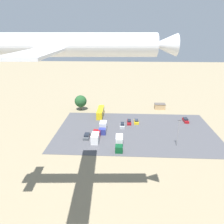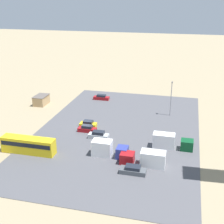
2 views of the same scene
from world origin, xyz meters
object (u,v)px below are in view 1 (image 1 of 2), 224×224
bus (100,112)px  parked_car_4 (136,122)px  parked_car_2 (122,125)px  parked_truck_2 (96,137)px  parked_truck_0 (119,143)px  parked_car_3 (129,122)px  parked_car_1 (186,120)px  airplane (61,45)px  shed_building (160,106)px  parked_car_0 (87,136)px  parked_truck_1 (103,127)px

bus → parked_car_4: bus is taller
parked_car_2 → parked_truck_2: (9.18, 11.89, 0.66)m
parked_truck_0 → parked_truck_2: parked_truck_0 is taller
parked_car_3 → parked_car_1: bearing=-172.1°
airplane → shed_building: bearing=154.7°
parked_car_0 → parked_car_3: parked_car_3 is taller
shed_building → parked_car_1: (-8.39, 15.86, -0.63)m
parked_car_0 → parked_truck_1: 8.04m
parked_car_4 → bus: bearing=154.4°
parked_car_4 → parked_truck_2: 22.01m
parked_truck_2 → parked_car_2: bearing=52.3°
shed_building → parked_truck_2: bearing=51.8°
parked_car_3 → parked_truck_0: parked_truck_0 is taller
parked_car_3 → parked_car_4: parked_car_3 is taller
parked_car_4 → parked_truck_1: (13.06, 8.36, 0.82)m
parked_car_4 → airplane: 61.62m
shed_building → parked_truck_2: size_ratio=0.62×
parked_car_4 → parked_car_1: bearing=7.0°
parked_car_1 → parked_car_2: size_ratio=1.05×
bus → parked_truck_2: bus is taller
parked_car_3 → parked_car_0: bearing=41.8°
parked_car_0 → airplane: 48.46m
parked_truck_0 → parked_car_2: bearing=-93.3°
parked_truck_1 → parked_car_2: bearing=-151.0°
bus → airplane: bearing=90.5°
parked_car_2 → parked_truck_2: size_ratio=0.54×
parked_car_0 → parked_car_4: parked_car_4 is taller
parked_truck_2 → parked_truck_1: bearing=76.8°
parked_car_1 → parked_truck_1: bearing=-162.1°
parked_car_1 → parked_car_4: size_ratio=1.18×
parked_car_0 → parked_truck_0: parked_truck_0 is taller
bus → airplane: airplane is taller
parked_car_2 → parked_car_3: size_ratio=1.06×
bus → parked_car_2: bus is taller
parked_car_1 → parked_car_4: bearing=-173.0°
bus → parked_car_0: 22.12m
bus → parked_car_4: (-15.68, 7.52, -1.14)m
parked_car_0 → parked_car_1: bearing=23.5°
parked_car_2 → parked_car_4: (-5.72, -4.29, -0.07)m
parked_car_1 → parked_truck_0: size_ratio=0.58×
parked_truck_2 → airplane: bearing=-90.5°
parked_truck_0 → parked_truck_2: 9.17m
bus → airplane: 65.56m
parked_car_3 → parked_car_4: 3.07m
parked_car_1 → parked_truck_0: 35.58m
shed_building → parked_truck_0: size_ratio=0.63×
parked_car_0 → parked_truck_2: parked_truck_2 is taller
shed_building → bus: (28.04, 10.89, 0.48)m
bus → parked_car_0: bearing=83.2°
parked_car_0 → parked_truck_1: (-5.23, -6.05, 0.82)m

